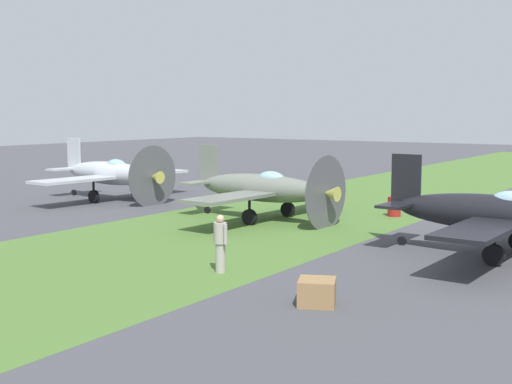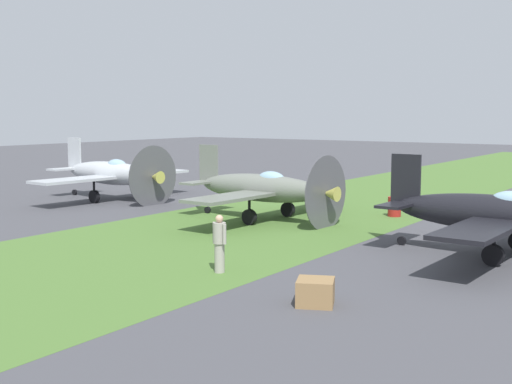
{
  "view_description": "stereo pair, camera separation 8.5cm",
  "coord_description": "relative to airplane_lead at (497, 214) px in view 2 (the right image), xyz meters",
  "views": [
    {
      "loc": [
        24.57,
        4.92,
        4.7
      ],
      "look_at": [
        0.43,
        -11.54,
        1.26
      ],
      "focal_mm": 47.14,
      "sensor_mm": 36.0,
      "label": 1
    },
    {
      "loc": [
        24.52,
        4.99,
        4.7
      ],
      "look_at": [
        0.43,
        -11.54,
        1.26
      ],
      "focal_mm": 47.14,
      "sensor_mm": 36.0,
      "label": 2
    }
  ],
  "objects": [
    {
      "name": "airplane_trail",
      "position": [
        -3.14,
        -21.25,
        0.02
      ],
      "size": [
        9.76,
        7.73,
        3.47
      ],
      "rotation": [
        0.0,
        0.0,
        -0.08
      ],
      "color": "#B2B7BC",
      "rests_on": "ground"
    },
    {
      "name": "airplane_wingman",
      "position": [
        -2.03,
        -10.58,
        -0.01
      ],
      "size": [
        9.5,
        7.51,
        3.39
      ],
      "rotation": [
        0.0,
        0.0,
        -0.05
      ],
      "color": "slate",
      "rests_on": "ground"
    },
    {
      "name": "grass_verge",
      "position": [
        -2.16,
        -10.23,
        -1.42
      ],
      "size": [
        120.0,
        11.0,
        0.01
      ],
      "primitive_type": "cube",
      "color": "#476B2D",
      "rests_on": "ground"
    },
    {
      "name": "fuel_drum",
      "position": [
        -6.28,
        -6.21,
        -0.98
      ],
      "size": [
        0.6,
        0.6,
        0.9
      ],
      "primitive_type": "cylinder",
      "color": "maroon",
      "rests_on": "ground"
    },
    {
      "name": "airplane_lead",
      "position": [
        0.0,
        0.0,
        0.0
      ],
      "size": [
        9.55,
        7.58,
        3.41
      ],
      "rotation": [
        0.0,
        0.0,
        -0.03
      ],
      "color": "black",
      "rests_on": "ground"
    },
    {
      "name": "supply_crate",
      "position": [
        8.25,
        -2.15,
        -1.11
      ],
      "size": [
        1.19,
        1.19,
        0.64
      ],
      "primitive_type": "cube",
      "rotation": [
        0.0,
        0.0,
        0.43
      ],
      "color": "olive",
      "rests_on": "ground"
    },
    {
      "name": "ground_crew_chief",
      "position": [
        6.9,
        -6.15,
        -0.52
      ],
      "size": [
        0.38,
        0.6,
        1.73
      ],
      "rotation": [
        0.0,
        0.0,
        1.26
      ],
      "color": "#9E998E",
      "rests_on": "ground"
    }
  ]
}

